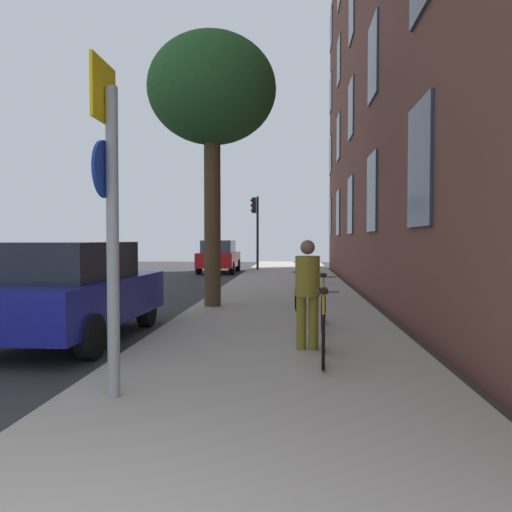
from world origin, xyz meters
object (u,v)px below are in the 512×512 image
Objects in this scene: sign_post at (110,207)px; bicycle_1 at (324,306)px; pedestrian_0 at (307,287)px; tree_near at (212,93)px; traffic_light at (256,220)px; bicycle_3 at (312,284)px; bicycle_2 at (299,293)px; car_0 at (71,290)px; bicycle_5 at (310,272)px; car_1 at (219,256)px; bicycle_4 at (300,277)px; bicycle_0 at (323,332)px.

bicycle_1 is at bearing 60.11° from sign_post.
pedestrian_0 is (2.00, 2.27, -0.99)m from sign_post.
pedestrian_0 is (2.08, -4.50, -4.06)m from tree_near.
traffic_light reaches higher than bicycle_3.
pedestrian_0 is at bearing 48.72° from sign_post.
car_0 is at bearing -138.88° from bicycle_2.
bicycle_1 is 1.10× the size of bicycle_3.
car_1 is (-4.33, 6.38, 0.35)m from bicycle_5.
tree_near is 3.62× the size of bicycle_5.
car_0 is (-3.86, -8.10, 0.37)m from bicycle_4.
tree_near is at bearing -110.05° from bicycle_5.
car_0 reaches higher than bicycle_4.
bicycle_0 is at bearing -91.14° from bicycle_5.
tree_near is 8.63m from bicycle_5.
sign_post reaches higher than bicycle_2.
pedestrian_0 reaches higher than car_0.
bicycle_3 is at bearing 53.96° from car_0.
bicycle_2 is at bearing -90.94° from bicycle_4.
tree_near is 7.24m from bicycle_0.
bicycle_2 is 14.11m from car_1.
car_0 is (-4.04, 1.50, 0.36)m from bicycle_0.
tree_near is 1.55× the size of car_1.
car_1 is at bearing 102.54° from bicycle_0.
bicycle_1 reaches higher than bicycle_5.
bicycle_5 is at bearing 67.84° from car_0.
bicycle_2 is 1.03× the size of pedestrian_0.
bicycle_1 reaches higher than bicycle_3.
tree_near is 3.96× the size of bicycle_3.
traffic_light is 2.25× the size of bicycle_4.
bicycle_1 is at bearing -87.42° from bicycle_4.
bicycle_2 is (-0.40, 2.40, -0.03)m from bicycle_1.
bicycle_2 is at bearing -74.24° from car_1.
bicycle_0 is at bearing -73.11° from pedestrian_0.
sign_post reaches higher than bicycle_5.
sign_post is at bearing -84.57° from car_1.
car_0 is (-3.78, -3.30, 0.37)m from bicycle_2.
car_0 is at bearing -112.16° from bicycle_5.
pedestrian_0 is at bearing -90.06° from bicycle_4.
tree_near is (0.06, -14.26, 2.37)m from traffic_light.
traffic_light is at bearing 98.08° from bicycle_2.
pedestrian_0 is at bearing -89.05° from bicycle_2.
pedestrian_0 is at bearing -100.62° from bicycle_1.
bicycle_0 reaches higher than bicycle_3.
sign_post is 0.87× the size of traffic_light.
tree_near reaches higher than bicycle_1.
bicycle_4 is at bearing 92.58° from bicycle_1.
bicycle_0 is at bearing -88.93° from bicycle_4.
traffic_light is 2.75m from car_1.
bicycle_1 is 1.13× the size of pedestrian_0.
car_1 reaches higher than bicycle_2.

